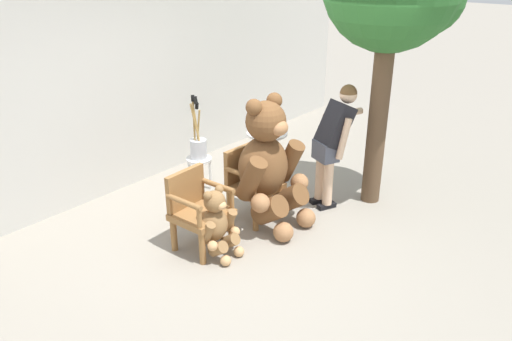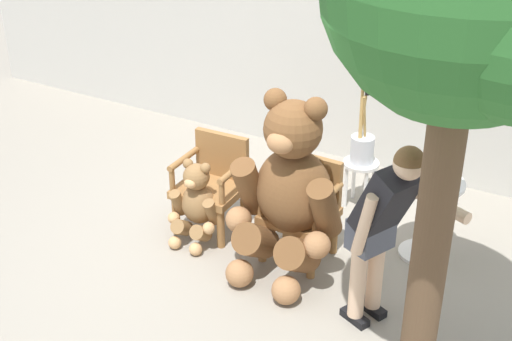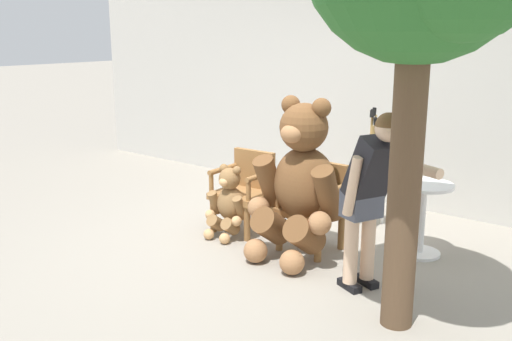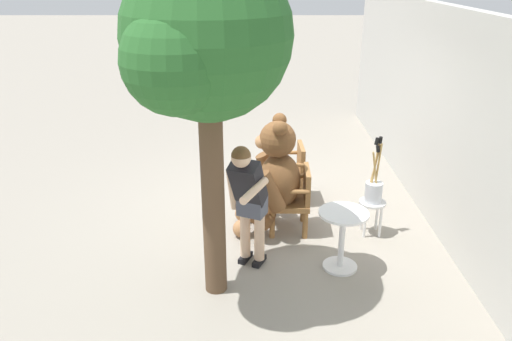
{
  "view_description": "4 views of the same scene",
  "coord_description": "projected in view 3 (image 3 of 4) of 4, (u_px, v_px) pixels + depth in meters",
  "views": [
    {
      "loc": [
        -3.67,
        -3.03,
        2.99
      ],
      "look_at": [
        0.14,
        0.14,
        0.8
      ],
      "focal_mm": 35.0,
      "sensor_mm": 36.0,
      "label": 1
    },
    {
      "loc": [
        2.63,
        -4.18,
        3.51
      ],
      "look_at": [
        0.1,
        0.28,
        0.8
      ],
      "focal_mm": 50.0,
      "sensor_mm": 36.0,
      "label": 2
    },
    {
      "loc": [
        3.33,
        -4.15,
        2.14
      ],
      "look_at": [
        -0.07,
        0.18,
        0.78
      ],
      "focal_mm": 40.0,
      "sensor_mm": 36.0,
      "label": 3
    },
    {
      "loc": [
        6.28,
        -0.03,
        3.26
      ],
      "look_at": [
        0.17,
        -0.03,
        0.73
      ],
      "focal_mm": 35.0,
      "sensor_mm": 36.0,
      "label": 4
    }
  ],
  "objects": [
    {
      "name": "back_wall",
      "position": [
        370.0,
        90.0,
        7.18
      ],
      "size": [
        10.0,
        0.16,
        2.8
      ],
      "primitive_type": "cube",
      "color": "beige",
      "rests_on": "ground"
    },
    {
      "name": "ground_plane",
      "position": [
        251.0,
        251.0,
        5.68
      ],
      "size": [
        60.0,
        60.0,
        0.0
      ],
      "primitive_type": "plane",
      "color": "gray"
    },
    {
      "name": "brush_bucket",
      "position": [
        372.0,
        168.0,
        6.31
      ],
      "size": [
        0.22,
        0.22,
        0.86
      ],
      "color": "silver",
      "rests_on": "white_stool"
    },
    {
      "name": "round_side_table",
      "position": [
        422.0,
        211.0,
        5.48
      ],
      "size": [
        0.56,
        0.56,
        0.72
      ],
      "color": "white",
      "rests_on": "ground"
    },
    {
      "name": "wooden_chair_left",
      "position": [
        245.0,
        189.0,
        6.19
      ],
      "size": [
        0.58,
        0.54,
        0.86
      ],
      "color": "olive",
      "rests_on": "ground"
    },
    {
      "name": "white_stool",
      "position": [
        371.0,
        194.0,
        6.38
      ],
      "size": [
        0.34,
        0.34,
        0.46
      ],
      "color": "white",
      "rests_on": "ground"
    },
    {
      "name": "wooden_chair_right",
      "position": [
        315.0,
        204.0,
        5.66
      ],
      "size": [
        0.57,
        0.53,
        0.86
      ],
      "color": "olive",
      "rests_on": "ground"
    },
    {
      "name": "person_visitor",
      "position": [
        371.0,
        187.0,
        4.58
      ],
      "size": [
        0.85,
        0.48,
        1.54
      ],
      "color": "black",
      "rests_on": "ground"
    },
    {
      "name": "teddy_bear_small",
      "position": [
        228.0,
        202.0,
        5.99
      ],
      "size": [
        0.46,
        0.44,
        0.77
      ],
      "color": "olive",
      "rests_on": "ground"
    },
    {
      "name": "teddy_bear_large",
      "position": [
        300.0,
        181.0,
        5.38
      ],
      "size": [
        0.93,
        0.88,
        1.54
      ],
      "color": "brown",
      "rests_on": "ground"
    }
  ]
}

